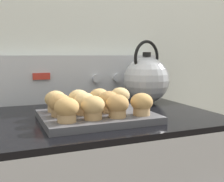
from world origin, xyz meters
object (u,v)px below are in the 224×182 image
muffin_r0_c1 (93,107)px  muffin_r1_c0 (60,105)px  muffin_r1_c1 (85,103)px  muffin_r0_c3 (142,104)px  muffin_r0_c0 (67,110)px  tea_kettle (147,79)px  muffin_r2_c3 (120,97)px  muffin_r2_c2 (99,98)px  muffin_r2_c0 (56,101)px  muffin_r2_c1 (79,100)px  muffin_pan (97,117)px  muffin_r0_c2 (117,106)px  muffin_r1_c2 (109,102)px

muffin_r0_c1 → muffin_r1_c0: 0.11m
muffin_r1_c1 → muffin_r0_c3: bearing=-25.2°
muffin_r0_c1 → muffin_r0_c0: bearing=-177.5°
tea_kettle → muffin_r2_c3: bearing=-142.2°
muffin_r0_c0 → muffin_r2_c2: same height
muffin_r1_c0 → muffin_r2_c0: size_ratio=1.00×
muffin_r1_c0 → muffin_r2_c1: (0.08, 0.07, 0.00)m
muffin_pan → muffin_r0_c2: size_ratio=5.04×
muffin_r0_c2 → muffin_r2_c0: same height
muffin_r1_c2 → muffin_r2_c1: size_ratio=1.00×
muffin_pan → tea_kettle: size_ratio=1.31×
muffin_r2_c1 → tea_kettle: size_ratio=0.26×
muffin_pan → muffin_r2_c2: 0.10m
muffin_r0_c1 → muffin_r2_c0: bearing=117.0°
muffin_r0_c1 → muffin_r0_c2: bearing=-2.6°
muffin_r1_c0 → muffin_r2_c3: 0.24m
muffin_r2_c2 → muffin_r2_c0: bearing=179.9°
muffin_r0_c1 → muffin_r0_c3: 0.16m
muffin_r1_c1 → muffin_r1_c0: bearing=176.1°
muffin_r2_c1 → muffin_r0_c0: bearing=-116.6°
muffin_r1_c2 → muffin_r2_c0: (-0.16, 0.08, 0.00)m
muffin_r1_c1 → muffin_r2_c3: (0.16, 0.08, 0.00)m
muffin_r0_c0 → muffin_r0_c2: (0.15, 0.00, 0.00)m
muffin_pan → muffin_r1_c1: bearing=-176.7°
muffin_r0_c2 → muffin_r1_c1: 0.11m
muffin_r0_c2 → muffin_r1_c0: same height
muffin_r0_c2 → muffin_r0_c3: bearing=0.4°
muffin_r0_c0 → muffin_r2_c0: same height
muffin_r0_c0 → muffin_r0_c3: (0.24, 0.00, 0.00)m
muffin_r2_c0 → muffin_r0_c3: bearing=-33.6°
muffin_r0_c0 → muffin_r1_c2: same height
muffin_pan → tea_kettle: bearing=36.4°
muffin_r0_c3 → muffin_r2_c1: (-0.16, 0.15, 0.00)m
muffin_r0_c1 → muffin_r2_c1: size_ratio=1.00×
muffin_r0_c3 → tea_kettle: 0.36m
muffin_r0_c2 → muffin_r0_c3: size_ratio=1.00×
muffin_r0_c3 → muffin_r1_c2: 0.11m
muffin_r0_c2 → muffin_r2_c0: bearing=134.3°
muffin_r2_c0 → muffin_r2_c1: same height
muffin_r2_c1 → muffin_r0_c2: bearing=-63.9°
muffin_pan → muffin_r0_c3: (0.12, -0.08, 0.05)m
muffin_r1_c0 → muffin_r1_c2: size_ratio=1.00×
muffin_r0_c2 → muffin_r1_c0: 0.18m
muffin_r2_c0 → muffin_r0_c0: bearing=-89.9°
muffin_pan → muffin_r2_c3: (0.12, 0.08, 0.05)m
muffin_r1_c1 → muffin_r2_c1: bearing=88.0°
muffin_r0_c1 → muffin_r1_c0: (-0.08, 0.08, 0.00)m
muffin_r0_c1 → muffin_r1_c1: 0.07m
muffin_pan → muffin_r1_c1: muffin_r1_c1 is taller
muffin_r0_c1 → muffin_r2_c0: same height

